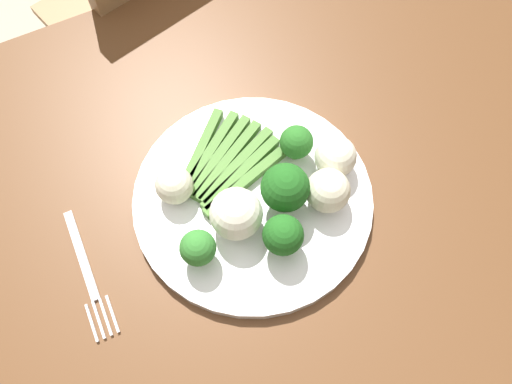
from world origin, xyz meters
TOP-DOWN VIEW (x-y plane):
  - ground_plane at (0.00, 0.00)m, footprint 6.00×6.00m
  - dining_table at (0.00, 0.00)m, footprint 1.13×0.89m
  - chair at (-0.09, -0.58)m, footprint 0.49×0.49m
  - plate at (-0.00, -0.04)m, footprint 0.29×0.29m
  - asparagus_bundle at (0.01, -0.09)m, footprint 0.15×0.14m
  - broccoli_near_center at (0.09, -0.00)m, footprint 0.04×0.04m
  - broccoli_outer_edge at (0.00, 0.03)m, footprint 0.05×0.05m
  - broccoli_front_left at (-0.07, -0.07)m, footprint 0.04×0.04m
  - broccoli_back_right at (-0.03, -0.02)m, footprint 0.06×0.06m
  - cauliflower_right at (0.03, -0.02)m, footprint 0.06×0.06m
  - cauliflower_near_fork at (-0.11, -0.03)m, footprint 0.05×0.05m
  - cauliflower_edge at (0.08, -0.09)m, footprint 0.05×0.05m
  - cauliflower_front at (-0.07, 0.01)m, footprint 0.05×0.05m
  - fork at (0.21, -0.05)m, footprint 0.03×0.17m

SIDE VIEW (x-z plane):
  - ground_plane at x=0.00m, z-range -0.02..0.00m
  - chair at x=-0.09m, z-range 0.07..0.94m
  - dining_table at x=0.00m, z-range 0.25..0.97m
  - fork at x=0.21m, z-range 0.72..0.73m
  - plate at x=0.00m, z-range 0.72..0.74m
  - asparagus_bundle at x=0.01m, z-range 0.74..0.75m
  - cauliflower_edge at x=0.08m, z-range 0.74..0.78m
  - cauliflower_near_fork at x=-0.11m, z-range 0.74..0.79m
  - cauliflower_front at x=-0.07m, z-range 0.74..0.79m
  - broccoli_near_center at x=0.09m, z-range 0.74..0.79m
  - broccoli_front_left at x=-0.07m, z-range 0.74..0.79m
  - cauliflower_right at x=0.03m, z-range 0.74..0.80m
  - broccoli_outer_edge at x=0.00m, z-range 0.74..0.80m
  - broccoli_back_right at x=-0.03m, z-range 0.74..0.81m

